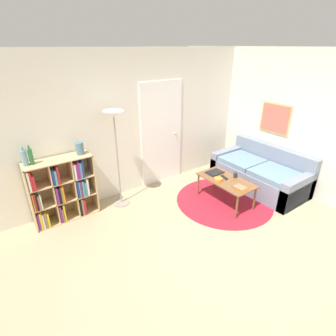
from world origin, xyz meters
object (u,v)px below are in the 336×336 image
at_px(couch, 261,173).
at_px(laptop, 215,172).
at_px(cup, 235,175).
at_px(bottle_middle, 31,157).
at_px(vase_on_shelf, 80,148).
at_px(bookshelf, 61,190).
at_px(floor_lamp, 115,128).
at_px(coffee_table, 226,182).
at_px(bottle_left, 24,158).
at_px(bowl, 218,180).

bearing_deg(couch, laptop, 163.48).
height_order(cup, bottle_middle, bottle_middle).
bearing_deg(cup, vase_on_shelf, 152.04).
distance_m(bookshelf, bottle_middle, 0.73).
height_order(floor_lamp, laptop, floor_lamp).
height_order(couch, bottle_middle, bottle_middle).
relative_size(coffee_table, bottle_left, 3.57).
distance_m(couch, cup, 0.87).
bearing_deg(bottle_left, coffee_table, -22.82).
height_order(floor_lamp, cup, floor_lamp).
distance_m(couch, vase_on_shelf, 3.49).
bearing_deg(cup, bottle_middle, 157.51).
bearing_deg(bookshelf, coffee_table, -25.46).
xyz_separation_m(bookshelf, couch, (3.55, -1.18, -0.24)).
bearing_deg(bookshelf, laptop, -19.20).
bearing_deg(floor_lamp, vase_on_shelf, 166.58).
height_order(bottle_left, bottle_middle, bottle_middle).
bearing_deg(bottle_left, bowl, -23.05).
bearing_deg(bottle_middle, floor_lamp, -6.91).
distance_m(bookshelf, vase_on_shelf, 0.74).
xyz_separation_m(floor_lamp, bowl, (1.41, -1.01, -0.93)).
bearing_deg(coffee_table, floor_lamp, 145.78).
bearing_deg(bookshelf, bowl, -25.88).
relative_size(bookshelf, bottle_left, 3.64).
distance_m(floor_lamp, laptop, 1.99).
xyz_separation_m(floor_lamp, bottle_middle, (-1.26, 0.15, -0.24)).
relative_size(couch, cup, 19.78).
height_order(bookshelf, bottle_left, bottle_left).
bearing_deg(floor_lamp, cup, -31.97).
bearing_deg(laptop, coffee_table, -94.38).
xyz_separation_m(bookshelf, coffee_table, (2.52, -1.20, -0.10)).
distance_m(floor_lamp, vase_on_shelf, 0.63).
height_order(floor_lamp, bottle_middle, floor_lamp).
distance_m(bottle_left, bottle_middle, 0.08).
bearing_deg(bowl, coffee_table, -18.47).
bearing_deg(floor_lamp, bowl, -35.64).
xyz_separation_m(bookshelf, floor_lamp, (0.95, -0.13, 0.90)).
xyz_separation_m(couch, cup, (-0.84, -0.05, 0.23)).
xyz_separation_m(cup, vase_on_shelf, (-2.32, 1.23, 0.64)).
bearing_deg(bookshelf, cup, -24.44).
distance_m(bowl, bottle_left, 3.08).
distance_m(floor_lamp, couch, 3.03).
relative_size(coffee_table, cup, 11.20).
height_order(floor_lamp, coffee_table, floor_lamp).
height_order(floor_lamp, vase_on_shelf, floor_lamp).
bearing_deg(cup, coffee_table, 170.17).
bearing_deg(vase_on_shelf, cup, -27.96).
distance_m(couch, coffee_table, 1.04).
distance_m(laptop, cup, 0.39).
xyz_separation_m(couch, laptop, (-1.01, 0.30, 0.19)).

